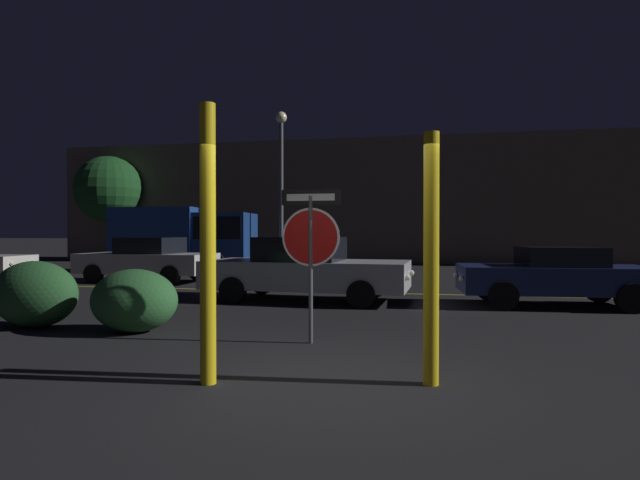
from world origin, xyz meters
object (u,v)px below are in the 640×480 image
(yellow_pole_left, at_px, (208,244))
(passing_car_3, at_px, (555,276))
(passing_car_2, at_px, (305,269))
(street_lamp, at_px, (281,168))
(stop_sign, at_px, (311,236))
(hedge_bush_1, at_px, (134,301))
(yellow_pole_right, at_px, (431,259))
(delivery_truck, at_px, (187,236))
(hedge_bush_0, at_px, (35,294))
(tree_0, at_px, (109,190))
(passing_car_1, at_px, (148,260))

(yellow_pole_left, relative_size, passing_car_3, 0.72)
(passing_car_2, height_order, street_lamp, street_lamp)
(passing_car_2, bearing_deg, stop_sign, 17.41)
(passing_car_2, distance_m, passing_car_3, 5.49)
(stop_sign, distance_m, street_lamp, 12.84)
(yellow_pole_left, relative_size, hedge_bush_1, 2.09)
(passing_car_3, bearing_deg, yellow_pole_right, 153.10)
(delivery_truck, bearing_deg, hedge_bush_0, 10.38)
(passing_car_3, xyz_separation_m, tree_0, (-19.62, 13.42, 3.33))
(yellow_pole_right, height_order, delivery_truck, yellow_pole_right)
(passing_car_2, bearing_deg, yellow_pole_right, 27.78)
(hedge_bush_1, bearing_deg, stop_sign, -5.08)
(passing_car_1, bearing_deg, stop_sign, -136.16)
(passing_car_1, relative_size, passing_car_2, 0.90)
(hedge_bush_1, bearing_deg, tree_0, 124.76)
(yellow_pole_left, bearing_deg, delivery_truck, 116.49)
(hedge_bush_0, bearing_deg, street_lamp, 84.79)
(stop_sign, distance_m, passing_car_3, 6.38)
(stop_sign, distance_m, passing_car_2, 4.61)
(yellow_pole_left, bearing_deg, stop_sign, 72.30)
(passing_car_1, relative_size, street_lamp, 0.69)
(passing_car_1, distance_m, passing_car_2, 6.87)
(stop_sign, relative_size, hedge_bush_1, 1.57)
(yellow_pole_right, distance_m, hedge_bush_1, 5.03)
(yellow_pole_right, xyz_separation_m, street_lamp, (-5.35, 13.69, 2.81))
(street_lamp, bearing_deg, delivery_truck, -177.67)
(passing_car_2, relative_size, passing_car_3, 1.20)
(passing_car_2, relative_size, tree_0, 0.84)
(stop_sign, height_order, hedge_bush_1, stop_sign)
(passing_car_1, xyz_separation_m, passing_car_3, (11.46, -3.30, -0.06))
(street_lamp, bearing_deg, tree_0, 152.73)
(passing_car_1, height_order, street_lamp, street_lamp)
(delivery_truck, bearing_deg, hedge_bush_1, 18.60)
(yellow_pole_right, xyz_separation_m, tree_0, (-16.83, 19.60, 2.67))
(passing_car_1, bearing_deg, yellow_pole_right, -135.74)
(hedge_bush_0, distance_m, passing_car_3, 10.13)
(hedge_bush_1, bearing_deg, passing_car_1, 118.49)
(yellow_pole_left, relative_size, hedge_bush_0, 1.97)
(passing_car_2, bearing_deg, delivery_truck, -134.69)
(street_lamp, bearing_deg, hedge_bush_1, -86.19)
(yellow_pole_left, bearing_deg, passing_car_3, 52.31)
(passing_car_3, xyz_separation_m, street_lamp, (-8.14, 7.50, 3.47))
(stop_sign, relative_size, yellow_pole_left, 0.75)
(passing_car_1, bearing_deg, delivery_truck, 9.96)
(hedge_bush_1, relative_size, delivery_truck, 0.25)
(passing_car_3, relative_size, tree_0, 0.70)
(hedge_bush_1, bearing_deg, street_lamp, 93.81)
(passing_car_1, height_order, tree_0, tree_0)
(delivery_truck, bearing_deg, tree_0, -132.05)
(hedge_bush_1, height_order, passing_car_3, passing_car_3)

